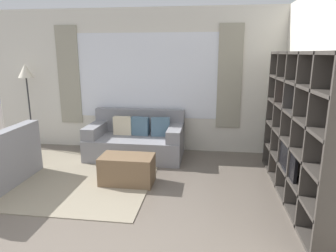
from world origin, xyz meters
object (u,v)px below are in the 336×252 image
(shelving_unit, at_px, (302,129))
(floor_lamp, at_px, (26,78))
(couch_main, at_px, (136,140))
(ottoman, at_px, (127,170))

(shelving_unit, relative_size, floor_lamp, 1.56)
(floor_lamp, bearing_deg, couch_main, -5.08)
(couch_main, xyz_separation_m, floor_lamp, (-2.20, 0.20, 1.10))
(shelving_unit, height_order, couch_main, shelving_unit)
(couch_main, height_order, floor_lamp, floor_lamp)
(ottoman, xyz_separation_m, floor_lamp, (-2.35, 1.40, 1.19))
(shelving_unit, xyz_separation_m, floor_lamp, (-4.69, 1.52, 0.46))
(ottoman, height_order, floor_lamp, floor_lamp)
(floor_lamp, bearing_deg, ottoman, -30.77)
(ottoman, bearing_deg, floor_lamp, 149.23)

